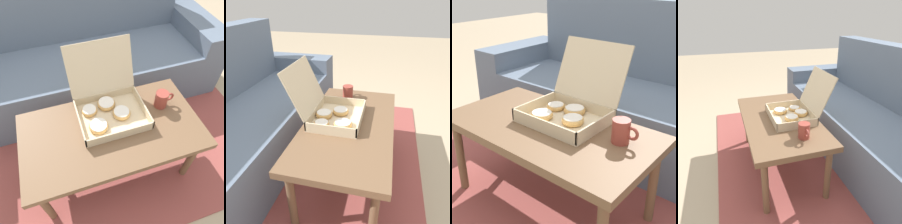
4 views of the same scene
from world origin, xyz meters
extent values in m
plane|color=tan|center=(0.00, 0.00, 0.00)|extent=(12.00, 12.00, 0.00)
cube|color=#994742|center=(0.00, 0.30, 0.01)|extent=(2.38, 1.75, 0.01)
cube|color=slate|center=(0.00, 0.63, 0.22)|extent=(1.78, 0.57, 0.44)
cube|color=slate|center=(0.00, 1.02, 0.48)|extent=(1.78, 0.20, 0.96)
cube|color=slate|center=(-1.01, 0.73, 0.29)|extent=(0.24, 0.77, 0.58)
cube|color=brown|center=(0.00, -0.06, 0.44)|extent=(1.03, 0.55, 0.04)
cylinder|color=brown|center=(-0.45, -0.27, 0.21)|extent=(0.04, 0.04, 0.42)
cylinder|color=brown|center=(-0.45, 0.16, 0.21)|extent=(0.04, 0.04, 0.42)
cylinder|color=brown|center=(0.45, 0.16, 0.21)|extent=(0.04, 0.04, 0.42)
cube|color=beige|center=(0.03, 0.02, 0.46)|extent=(0.39, 0.31, 0.01)
cube|color=beige|center=(0.03, -0.13, 0.50)|extent=(0.39, 0.01, 0.06)
cube|color=beige|center=(0.03, 0.17, 0.50)|extent=(0.39, 0.01, 0.06)
cube|color=beige|center=(-0.16, 0.02, 0.50)|extent=(0.01, 0.31, 0.06)
cube|color=beige|center=(0.22, 0.02, 0.50)|extent=(0.01, 0.31, 0.06)
cube|color=beige|center=(0.03, 0.24, 0.66)|extent=(0.39, 0.13, 0.28)
torus|color=tan|center=(-0.07, -0.03, 0.48)|extent=(0.11, 0.11, 0.03)
cylinder|color=white|center=(-0.07, -0.03, 0.49)|extent=(0.09, 0.09, 0.01)
torus|color=tan|center=(0.09, 0.02, 0.48)|extent=(0.11, 0.11, 0.03)
cylinder|color=white|center=(0.09, 0.02, 0.49)|extent=(0.09, 0.09, 0.02)
torus|color=tan|center=(0.02, 0.12, 0.48)|extent=(0.11, 0.11, 0.03)
cylinder|color=white|center=(0.02, 0.12, 0.49)|extent=(0.09, 0.09, 0.02)
torus|color=tan|center=(-0.09, 0.10, 0.48)|extent=(0.09, 0.09, 0.03)
cylinder|color=white|center=(-0.09, 0.10, 0.49)|extent=(0.08, 0.08, 0.01)
cylinder|color=#993D33|center=(0.34, 0.02, 0.51)|extent=(0.08, 0.08, 0.11)
torus|color=#993D33|center=(0.39, 0.02, 0.52)|extent=(0.06, 0.01, 0.06)
camera|label=1|loc=(-0.22, -0.72, 1.48)|focal=35.00mm
camera|label=2|loc=(-1.16, -0.26, 1.18)|focal=35.00mm
camera|label=3|loc=(0.89, -1.01, 1.12)|focal=50.00mm
camera|label=4|loc=(1.49, -0.43, 1.21)|focal=35.00mm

